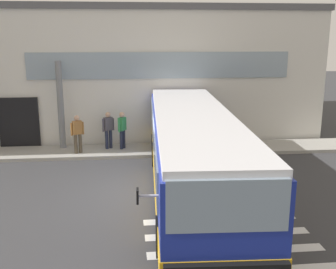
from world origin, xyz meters
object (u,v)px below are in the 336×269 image
(entry_support_column, at_px, (61,105))
(passenger_near_column, at_px, (77,132))
(bus_main_foreground, at_px, (193,153))
(passenger_at_curb_edge, at_px, (122,128))
(safety_bollard_yellow, at_px, (163,149))
(passenger_by_doorway, at_px, (108,127))

(entry_support_column, xyz_separation_m, passenger_near_column, (0.80, -1.00, -1.03))
(entry_support_column, height_order, bus_main_foreground, entry_support_column)
(entry_support_column, relative_size, passenger_at_curb_edge, 2.34)
(passenger_near_column, height_order, safety_bollard_yellow, passenger_near_column)
(bus_main_foreground, relative_size, passenger_by_doorway, 7.48)
(bus_main_foreground, xyz_separation_m, passenger_by_doorway, (-3.01, 5.20, -0.22))
(passenger_near_column, bearing_deg, safety_bollard_yellow, -12.44)
(bus_main_foreground, height_order, safety_bollard_yellow, bus_main_foreground)
(passenger_by_doorway, height_order, passenger_at_curb_edge, same)
(bus_main_foreground, distance_m, passenger_at_curb_edge, 5.62)
(passenger_by_doorway, bearing_deg, safety_bollard_yellow, -31.85)
(passenger_near_column, height_order, passenger_by_doorway, same)
(entry_support_column, bearing_deg, passenger_at_curb_edge, -9.34)
(entry_support_column, xyz_separation_m, bus_main_foreground, (5.09, -5.54, -0.77))
(passenger_near_column, height_order, passenger_at_curb_edge, same)
(passenger_at_curb_edge, relative_size, safety_bollard_yellow, 1.86)
(passenger_by_doorway, xyz_separation_m, passenger_at_curb_edge, (0.64, -0.11, -0.03))
(bus_main_foreground, height_order, passenger_at_curb_edge, bus_main_foreground)
(passenger_near_column, xyz_separation_m, passenger_by_doorway, (1.28, 0.66, 0.03))
(bus_main_foreground, relative_size, passenger_near_column, 7.48)
(entry_support_column, distance_m, passenger_near_column, 1.64)
(safety_bollard_yellow, bearing_deg, passenger_by_doorway, 148.15)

